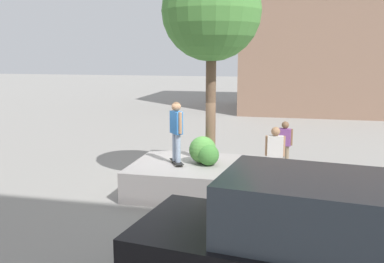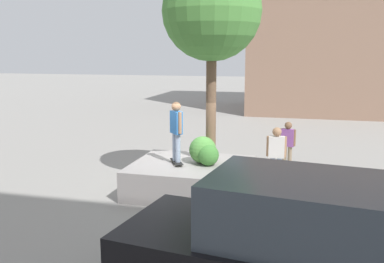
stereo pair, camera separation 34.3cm
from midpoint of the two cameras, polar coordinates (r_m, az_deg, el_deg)
name	(u,v)px [view 2 (the right image)]	position (r m, az deg, el deg)	size (l,w,h in m)	color
ground_plane	(187,188)	(12.42, 0.16, -7.54)	(120.00, 120.00, 0.00)	gray
planter_ledge	(192,178)	(11.92, 0.83, -6.23)	(3.26, 2.78, 0.83)	gray
plaza_tree	(212,12)	(11.74, 3.54, 15.67)	(2.66, 2.66, 5.44)	brown
boxwood_shrub	(203,150)	(11.77, 2.28, -2.48)	(0.75, 0.75, 0.75)	#4C8C3D
hedge_clump	(208,155)	(11.54, 3.04, -3.17)	(0.58, 0.58, 0.58)	#3D7A33
skateboard	(177,162)	(11.76, -1.25, -4.08)	(0.57, 0.80, 0.07)	black
skateboarder	(176,127)	(11.56, -1.27, 0.57)	(0.43, 0.45, 1.65)	#8C9EB7
sedan_parked	(295,255)	(6.23, 15.23, -15.69)	(5.00, 2.76, 2.22)	black
bystander_watching	(288,141)	(14.70, 13.34, -1.31)	(0.52, 0.28, 1.58)	#847056
pedestrian_crossing	(276,152)	(12.76, 11.98, -2.66)	(0.58, 0.27, 1.72)	#8C9EB7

